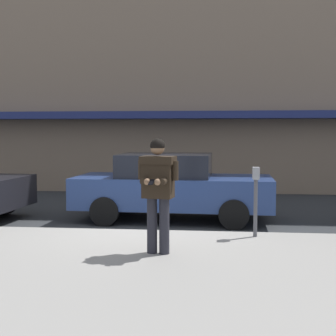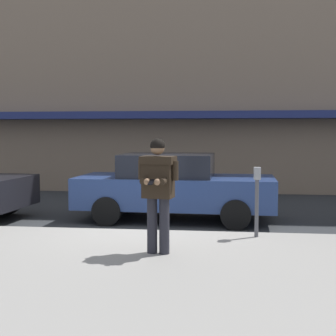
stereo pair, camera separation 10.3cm
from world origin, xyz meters
name	(u,v)px [view 2 (the right image)]	position (x,y,z in m)	size (l,w,h in m)	color
ground_plane	(140,234)	(0.00, 0.00, 0.00)	(80.00, 80.00, 0.00)	#2B2D30
sidewalk	(175,276)	(1.00, -2.85, 0.07)	(32.00, 5.30, 0.14)	gray
curb_paint_line	(190,235)	(1.00, 0.05, 0.00)	(28.00, 0.12, 0.01)	silver
parked_sedan_mid	(174,186)	(0.52, 1.58, 0.79)	(4.57, 2.06, 1.54)	navy
man_texting_on_phone	(158,183)	(0.64, -1.95, 1.25)	(0.64, 0.62, 1.81)	#23232B
parking_meter	(257,192)	(2.26, -0.60, 0.97)	(0.12, 0.18, 1.27)	#4C4C51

